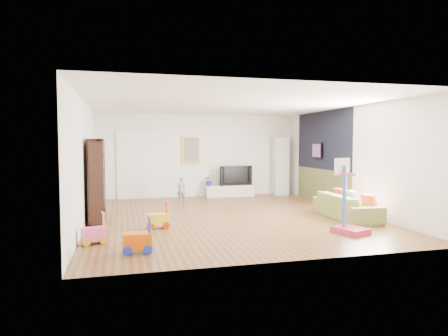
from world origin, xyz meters
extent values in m
cube|color=brown|center=(0.00, 0.00, 0.00)|extent=(6.50, 7.50, 0.00)
cube|color=white|center=(0.00, 0.00, 2.70)|extent=(6.50, 7.50, 0.00)
cube|color=silver|center=(0.00, 3.75, 1.35)|extent=(6.50, 0.00, 2.70)
cube|color=white|center=(0.00, -3.75, 1.35)|extent=(6.50, 0.00, 2.70)
cube|color=silver|center=(-3.25, 0.00, 1.35)|extent=(0.00, 7.50, 2.70)
cube|color=silver|center=(3.25, 0.00, 1.35)|extent=(0.00, 7.50, 2.70)
cube|color=black|center=(3.23, 1.40, 1.85)|extent=(0.01, 3.20, 1.70)
cube|color=brown|center=(3.23, 1.40, 0.50)|extent=(0.01, 3.20, 1.00)
cube|color=white|center=(-1.90, 3.71, 1.05)|extent=(1.45, 0.06, 2.10)
cube|color=gold|center=(-0.25, 3.71, 1.55)|extent=(0.62, 0.06, 0.92)
cube|color=#7F3F8C|center=(3.17, 1.60, 1.55)|extent=(0.04, 0.56, 0.46)
cube|color=silver|center=(0.98, 3.46, 0.18)|extent=(1.60, 0.47, 0.37)
cube|color=silver|center=(2.77, 3.45, 0.99)|extent=(0.49, 0.49, 1.97)
cube|color=black|center=(-3.02, 0.17, 0.93)|extent=(0.35, 1.28, 1.87)
imported|color=olive|center=(2.62, -0.94, 0.29)|extent=(0.82, 1.99, 0.58)
cube|color=#AA2744|center=(1.88, -2.32, 0.74)|extent=(0.70, 0.76, 1.49)
cube|color=yellow|center=(-1.76, -0.92, 0.29)|extent=(0.44, 0.29, 0.57)
cube|color=#CE4B00|center=(-2.24, -2.70, 0.30)|extent=(0.46, 0.30, 0.60)
cube|color=#E1599A|center=(-2.97, -1.93, 0.27)|extent=(0.46, 0.35, 0.55)
imported|color=slate|center=(-0.76, 2.61, 0.38)|extent=(0.31, 0.24, 0.76)
imported|color=black|center=(1.17, 3.50, 0.70)|extent=(1.14, 0.26, 0.65)
imported|color=#2D1A9B|center=(0.30, 3.50, 0.55)|extent=(0.34, 0.30, 0.37)
cube|color=#D25229|center=(2.85, -1.49, 0.46)|extent=(0.16, 0.36, 0.35)
cube|color=silver|center=(2.79, -0.98, 0.46)|extent=(0.19, 0.41, 0.40)
cube|color=red|center=(2.81, -0.35, 0.46)|extent=(0.15, 0.38, 0.37)
camera|label=1|loc=(-2.47, -9.21, 1.78)|focal=32.00mm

